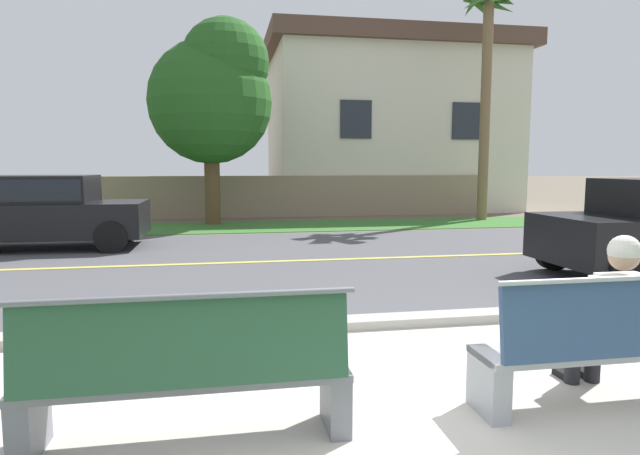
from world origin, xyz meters
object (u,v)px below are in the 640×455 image
(bench_right, at_px, (617,347))
(seated_person_white, at_px, (611,311))
(car_black_near, at_px, (37,208))
(shade_tree_left, at_px, (214,93))
(palm_tree_tall, at_px, (488,25))
(bench_left, at_px, (188,375))

(bench_right, height_order, seated_person_white, seated_person_white)
(seated_person_white, height_order, car_black_near, car_black_near)
(bench_right, relative_size, seated_person_white, 1.61)
(bench_right, height_order, shade_tree_left, shade_tree_left)
(car_black_near, height_order, palm_tree_tall, palm_tree_tall)
(bench_left, bearing_deg, car_black_near, 112.33)
(bench_left, xyz_separation_m, palm_tree_tall, (8.42, 12.76, 5.60))
(bench_right, distance_m, palm_tree_tall, 14.97)
(seated_person_white, distance_m, shade_tree_left, 13.41)
(seated_person_white, height_order, shade_tree_left, shade_tree_left)
(palm_tree_tall, bearing_deg, shade_tree_left, 179.42)
(bench_right, bearing_deg, palm_tree_tall, 66.88)
(bench_right, xyz_separation_m, shade_tree_left, (-2.95, 12.85, 3.37))
(car_black_near, bearing_deg, palm_tree_tall, 18.45)
(bench_right, relative_size, car_black_near, 0.47)
(seated_person_white, xyz_separation_m, car_black_near, (-6.64, 8.58, 0.18))
(bench_left, distance_m, seated_person_white, 3.06)
(shade_tree_left, distance_m, palm_tree_tall, 8.69)
(seated_person_white, relative_size, shade_tree_left, 0.21)
(car_black_near, distance_m, palm_tree_tall, 13.70)
(bench_right, bearing_deg, bench_left, 180.00)
(car_black_near, bearing_deg, bench_left, -67.67)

